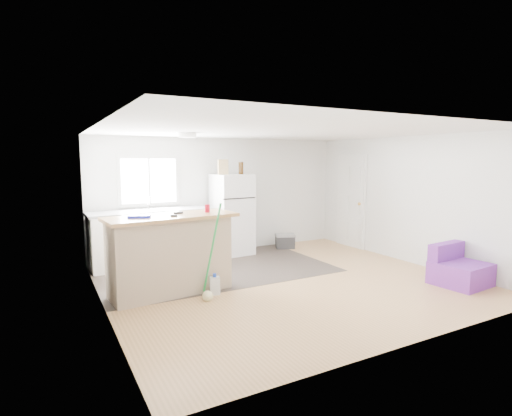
{
  "coord_description": "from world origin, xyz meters",
  "views": [
    {
      "loc": [
        -3.4,
        -5.27,
        1.96
      ],
      "look_at": [
        -0.17,
        0.7,
        1.13
      ],
      "focal_mm": 28.0,
      "sensor_mm": 36.0,
      "label": 1
    }
  ],
  "objects_px": {
    "refrigerator": "(232,214)",
    "peninsula": "(170,254)",
    "red_cup": "(207,208)",
    "bottle_left": "(242,168)",
    "purple_seat": "(458,270)",
    "bottle_right": "(240,168)",
    "blue_tray": "(140,216)",
    "cleaner_jug": "(215,285)",
    "cooler": "(285,241)",
    "cardboard_box": "(223,167)",
    "mop": "(209,284)",
    "kitchen_cabinets": "(152,236)"
  },
  "relations": [
    {
      "from": "peninsula",
      "to": "cooler",
      "type": "bearing_deg",
      "value": 23.36
    },
    {
      "from": "mop",
      "to": "kitchen_cabinets",
      "type": "bearing_deg",
      "value": 66.24
    },
    {
      "from": "bottle_right",
      "to": "kitchen_cabinets",
      "type": "bearing_deg",
      "value": 179.54
    },
    {
      "from": "refrigerator",
      "to": "peninsula",
      "type": "bearing_deg",
      "value": -139.84
    },
    {
      "from": "blue_tray",
      "to": "bottle_right",
      "type": "xyz_separation_m",
      "value": [
        2.45,
        1.8,
        0.61
      ]
    },
    {
      "from": "kitchen_cabinets",
      "to": "cleaner_jug",
      "type": "bearing_deg",
      "value": -83.53
    },
    {
      "from": "blue_tray",
      "to": "purple_seat",
      "type": "bearing_deg",
      "value": -21.0
    },
    {
      "from": "peninsula",
      "to": "blue_tray",
      "type": "xyz_separation_m",
      "value": [
        -0.43,
        -0.01,
        0.59
      ]
    },
    {
      "from": "peninsula",
      "to": "cleaner_jug",
      "type": "xyz_separation_m",
      "value": [
        0.54,
        -0.38,
        -0.45
      ]
    },
    {
      "from": "refrigerator",
      "to": "bottle_right",
      "type": "xyz_separation_m",
      "value": [
        0.19,
        -0.01,
        0.95
      ]
    },
    {
      "from": "refrigerator",
      "to": "cleaner_jug",
      "type": "bearing_deg",
      "value": -125.07
    },
    {
      "from": "blue_tray",
      "to": "cardboard_box",
      "type": "distance_m",
      "value": 2.78
    },
    {
      "from": "purple_seat",
      "to": "red_cup",
      "type": "bearing_deg",
      "value": 148.05
    },
    {
      "from": "cardboard_box",
      "to": "bottle_left",
      "type": "distance_m",
      "value": 0.39
    },
    {
      "from": "red_cup",
      "to": "bottle_left",
      "type": "relative_size",
      "value": 0.48
    },
    {
      "from": "peninsula",
      "to": "cardboard_box",
      "type": "xyz_separation_m",
      "value": [
        1.62,
        1.75,
        1.22
      ]
    },
    {
      "from": "cooler",
      "to": "mop",
      "type": "height_order",
      "value": "mop"
    },
    {
      "from": "cleaner_jug",
      "to": "bottle_left",
      "type": "relative_size",
      "value": 1.25
    },
    {
      "from": "mop",
      "to": "cardboard_box",
      "type": "relative_size",
      "value": 4.58
    },
    {
      "from": "cooler",
      "to": "bottle_left",
      "type": "bearing_deg",
      "value": -157.81
    },
    {
      "from": "peninsula",
      "to": "bottle_right",
      "type": "distance_m",
      "value": 2.95
    },
    {
      "from": "refrigerator",
      "to": "mop",
      "type": "bearing_deg",
      "value": -126.17
    },
    {
      "from": "refrigerator",
      "to": "red_cup",
      "type": "relative_size",
      "value": 13.83
    },
    {
      "from": "purple_seat",
      "to": "cleaner_jug",
      "type": "bearing_deg",
      "value": 154.19
    },
    {
      "from": "peninsula",
      "to": "kitchen_cabinets",
      "type": "bearing_deg",
      "value": 78.56
    },
    {
      "from": "purple_seat",
      "to": "cardboard_box",
      "type": "relative_size",
      "value": 2.71
    },
    {
      "from": "peninsula",
      "to": "cardboard_box",
      "type": "relative_size",
      "value": 6.49
    },
    {
      "from": "purple_seat",
      "to": "blue_tray",
      "type": "relative_size",
      "value": 2.71
    },
    {
      "from": "peninsula",
      "to": "cooler",
      "type": "relative_size",
      "value": 3.96
    },
    {
      "from": "peninsula",
      "to": "bottle_left",
      "type": "height_order",
      "value": "bottle_left"
    },
    {
      "from": "bottle_left",
      "to": "red_cup",
      "type": "bearing_deg",
      "value": -130.42
    },
    {
      "from": "mop",
      "to": "red_cup",
      "type": "distance_m",
      "value": 1.17
    },
    {
      "from": "refrigerator",
      "to": "bottle_left",
      "type": "relative_size",
      "value": 6.64
    },
    {
      "from": "peninsula",
      "to": "red_cup",
      "type": "relative_size",
      "value": 16.22
    },
    {
      "from": "refrigerator",
      "to": "purple_seat",
      "type": "relative_size",
      "value": 2.04
    },
    {
      "from": "refrigerator",
      "to": "purple_seat",
      "type": "xyz_separation_m",
      "value": [
        2.27,
        -3.55,
        -0.6
      ]
    },
    {
      "from": "purple_seat",
      "to": "bottle_right",
      "type": "distance_m",
      "value": 4.39
    },
    {
      "from": "refrigerator",
      "to": "red_cup",
      "type": "height_order",
      "value": "refrigerator"
    },
    {
      "from": "kitchen_cabinets",
      "to": "red_cup",
      "type": "height_order",
      "value": "kitchen_cabinets"
    },
    {
      "from": "red_cup",
      "to": "bottle_right",
      "type": "height_order",
      "value": "bottle_right"
    },
    {
      "from": "blue_tray",
      "to": "bottle_right",
      "type": "distance_m",
      "value": 3.1
    },
    {
      "from": "cleaner_jug",
      "to": "bottle_left",
      "type": "height_order",
      "value": "bottle_left"
    },
    {
      "from": "peninsula",
      "to": "refrigerator",
      "type": "distance_m",
      "value": 2.58
    },
    {
      "from": "red_cup",
      "to": "bottle_right",
      "type": "xyz_separation_m",
      "value": [
        1.42,
        1.74,
        0.57
      ]
    },
    {
      "from": "red_cup",
      "to": "bottle_left",
      "type": "xyz_separation_m",
      "value": [
        1.41,
        1.65,
        0.57
      ]
    },
    {
      "from": "kitchen_cabinets",
      "to": "refrigerator",
      "type": "relative_size",
      "value": 1.4
    },
    {
      "from": "kitchen_cabinets",
      "to": "bottle_right",
      "type": "relative_size",
      "value": 9.31
    },
    {
      "from": "bottle_left",
      "to": "bottle_right",
      "type": "distance_m",
      "value": 0.08
    },
    {
      "from": "refrigerator",
      "to": "mop",
      "type": "xyz_separation_m",
      "value": [
        -1.46,
        -2.32,
        -0.6
      ]
    },
    {
      "from": "peninsula",
      "to": "cleaner_jug",
      "type": "bearing_deg",
      "value": -40.67
    }
  ]
}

